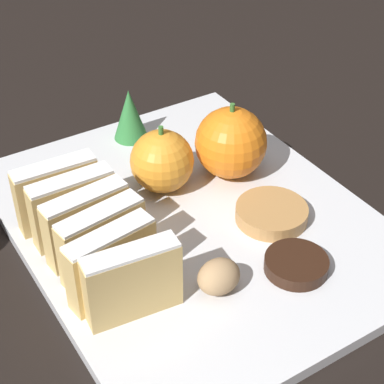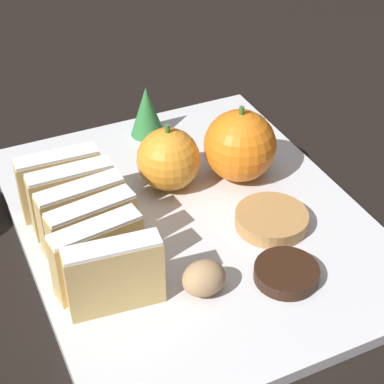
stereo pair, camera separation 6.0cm
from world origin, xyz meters
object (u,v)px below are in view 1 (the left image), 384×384
Objects in this scene: walnut at (219,277)px; chocolate_cookie at (296,264)px; orange_near at (158,163)px; orange_far at (231,143)px.

walnut is 0.07m from chocolate_cookie.
orange_near is at bearing 104.38° from chocolate_cookie.
orange_near is 0.17m from chocolate_cookie.
orange_far is at bearing -10.95° from orange_near.
walnut is 0.67× the size of chocolate_cookie.
orange_near is 0.15m from walnut.
orange_far is at bearing 77.15° from chocolate_cookie.
walnut is (-0.03, -0.15, -0.02)m from orange_near.
orange_far is 0.16m from chocolate_cookie.
orange_near is 1.29× the size of chocolate_cookie.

